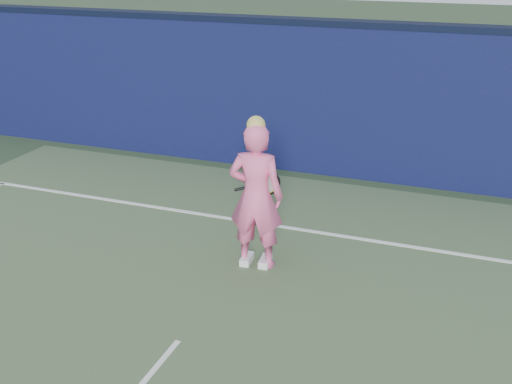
% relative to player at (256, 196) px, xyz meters
% --- Properties ---
extents(backstop_wall, '(24.00, 0.40, 2.50)m').
position_rel_player_xyz_m(backstop_wall, '(-0.15, 3.66, 0.33)').
color(backstop_wall, '#0C1434').
rests_on(backstop_wall, ground).
extents(wall_cap, '(24.00, 0.42, 0.10)m').
position_rel_player_xyz_m(wall_cap, '(-0.15, 3.66, 1.63)').
color(wall_cap, black).
rests_on(wall_cap, backstop_wall).
extents(player, '(0.71, 0.51, 1.91)m').
position_rel_player_xyz_m(player, '(0.00, 0.00, 0.00)').
color(player, pink).
rests_on(player, ground).
extents(racket, '(0.59, 0.21, 0.32)m').
position_rel_player_xyz_m(racket, '(-0.04, 0.46, -0.01)').
color(racket, black).
rests_on(racket, ground).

